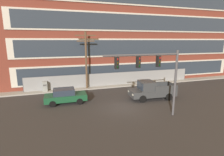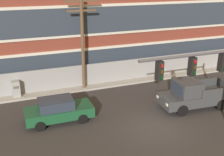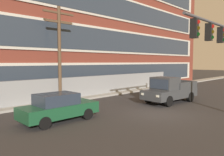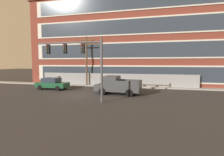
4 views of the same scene
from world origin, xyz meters
name	(u,v)px [view 1 (image 1 of 4)]	position (x,y,z in m)	size (l,w,h in m)	color
ground_plane	(123,108)	(0.00, 0.00, 0.00)	(160.00, 160.00, 0.00)	#333030
sidewalk_building_side	(103,87)	(0.00, 8.01, 0.08)	(80.00, 1.62, 0.16)	#9E9B93
brick_mill_building	(127,36)	(5.67, 12.93, 7.25)	(37.93, 8.83, 14.47)	brown
chain_link_fence	(115,79)	(1.93, 8.19, 1.01)	(24.16, 0.06, 1.98)	gray
traffic_signal_mast	(154,69)	(1.49, -2.89, 4.20)	(6.45, 0.43, 5.68)	#4C4C51
pickup_truck_dark_grey	(151,90)	(3.97, 1.57, 0.97)	(5.28, 2.40, 2.08)	#383A3D
sedan_dark_green	(65,96)	(-5.30, 3.04, 0.80)	(4.28, 1.90, 1.56)	#194C2D
utility_pole_near_corner	(86,58)	(-2.25, 7.70, 4.27)	(2.69, 0.26, 7.58)	brown
electrical_cabinet	(45,87)	(-7.55, 7.82, 0.70)	(0.57, 0.57, 1.40)	#939993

